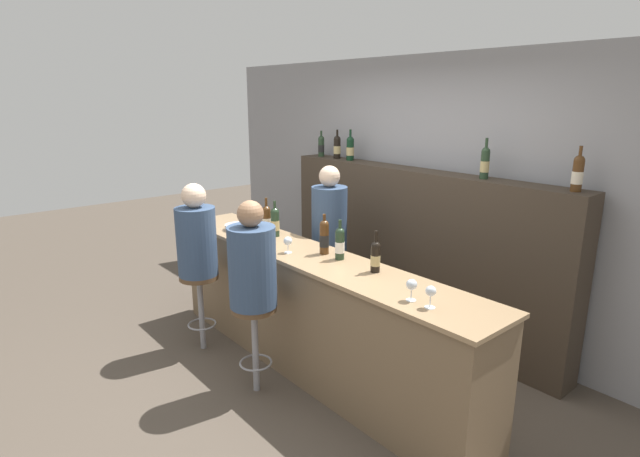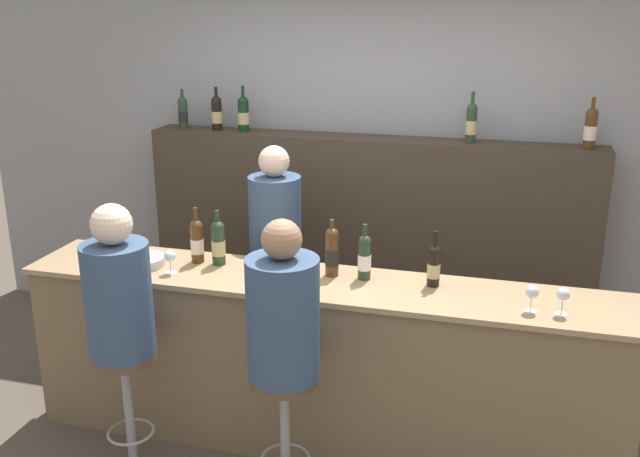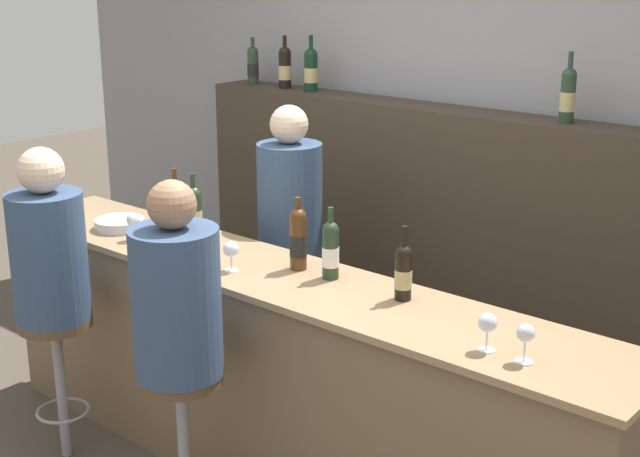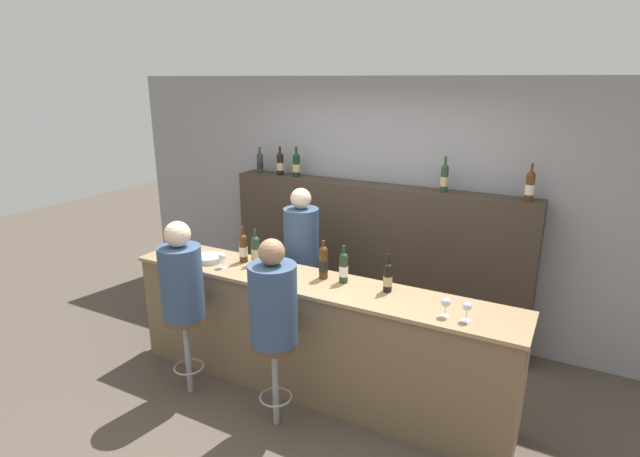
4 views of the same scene
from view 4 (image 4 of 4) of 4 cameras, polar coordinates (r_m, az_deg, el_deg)
name	(u,v)px [view 4 (image 4 of 4)]	position (r m, az deg, el deg)	size (l,w,h in m)	color
ground_plane	(298,405)	(4.36, -2.56, -19.47)	(16.00, 16.00, 0.00)	#4C4238
wall_back	(382,205)	(5.26, 7.15, 2.64)	(6.40, 0.05, 2.60)	gray
bar_counter	(312,336)	(4.27, -0.86, -12.24)	(3.35, 0.55, 1.00)	brown
back_bar_cabinet	(373,259)	(5.21, 6.03, -3.44)	(3.14, 0.28, 1.56)	#382D23
wine_bottle_counter_0	(243,248)	(4.47, -8.77, -2.18)	(0.08, 0.08, 0.33)	#4C2D14
wine_bottle_counter_1	(256,250)	(4.39, -7.38, -2.44)	(0.08, 0.08, 0.32)	#233823
wine_bottle_counter_2	(323,262)	(4.06, 0.39, -3.85)	(0.08, 0.08, 0.32)	#4C2D14
wine_bottle_counter_3	(344,267)	(3.98, 2.71, -4.44)	(0.07, 0.07, 0.31)	#233823
wine_bottle_counter_4	(388,277)	(3.85, 7.76, -5.51)	(0.07, 0.07, 0.30)	black
wine_bottle_backbar_0	(260,162)	(5.63, -6.87, 7.52)	(0.07, 0.07, 0.29)	#233823
wine_bottle_backbar_1	(280,163)	(5.48, -4.58, 7.42)	(0.08, 0.08, 0.31)	black
wine_bottle_backbar_2	(296,165)	(5.37, -2.72, 7.29)	(0.08, 0.08, 0.32)	black
wine_bottle_backbar_3	(444,178)	(4.76, 14.03, 5.64)	(0.07, 0.07, 0.33)	#233823
wine_bottle_backbar_4	(530,186)	(4.64, 22.87, 4.52)	(0.08, 0.08, 0.32)	#4C2D14
wine_glass_0	(222,257)	(4.37, -11.09, -3.24)	(0.07, 0.07, 0.14)	silver
wine_glass_1	(289,271)	(4.00, -3.60, -4.90)	(0.07, 0.07, 0.13)	silver
wine_glass_2	(446,303)	(3.55, 14.18, -8.26)	(0.07, 0.07, 0.14)	silver
wine_glass_3	(467,307)	(3.52, 16.47, -8.63)	(0.06, 0.06, 0.14)	silver
metal_bowl	(210,258)	(4.57, -12.51, -3.35)	(0.25, 0.25, 0.05)	#B7B7BC
bar_stool_left	(186,334)	(4.36, -15.07, -11.55)	(0.34, 0.34, 0.71)	gray
guest_seated_left	(181,277)	(4.15, -15.60, -5.34)	(0.34, 0.34, 0.80)	#334766
bar_stool_right	(275,361)	(3.87, -5.19, -14.87)	(0.34, 0.34, 0.71)	gray
guest_seated_right	(273,300)	(3.64, -5.40, -8.12)	(0.35, 0.35, 0.80)	#334766
bartender	(302,276)	(4.82, -2.10, -5.49)	(0.33, 0.33, 1.61)	#334766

